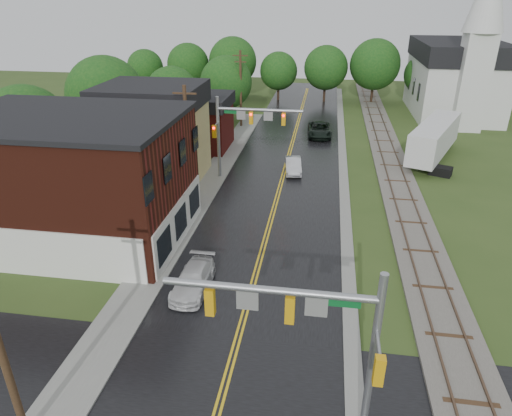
% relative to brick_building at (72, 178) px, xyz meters
% --- Properties ---
extents(main_road, '(10.00, 90.00, 0.02)m').
position_rel_brick_building_xyz_m(main_road, '(12.48, 15.00, -4.15)').
color(main_road, black).
rests_on(main_road, ground).
extents(cross_road, '(60.00, 9.00, 0.02)m').
position_rel_brick_building_xyz_m(cross_road, '(12.48, -13.00, -4.15)').
color(cross_road, black).
rests_on(cross_road, ground).
extents(curb_right, '(0.80, 70.00, 0.12)m').
position_rel_brick_building_xyz_m(curb_right, '(17.88, 20.00, -4.15)').
color(curb_right, gray).
rests_on(curb_right, ground).
extents(sidewalk_left, '(2.40, 50.00, 0.12)m').
position_rel_brick_building_xyz_m(sidewalk_left, '(6.28, 10.00, -4.15)').
color(sidewalk_left, gray).
rests_on(sidewalk_left, ground).
extents(brick_building, '(14.30, 10.30, 8.30)m').
position_rel_brick_building_xyz_m(brick_building, '(0.00, 0.00, 0.00)').
color(brick_building, '#47190F').
rests_on(brick_building, ground).
extents(yellow_house, '(8.00, 7.00, 6.40)m').
position_rel_brick_building_xyz_m(yellow_house, '(1.48, 11.00, -0.95)').
color(yellow_house, tan).
rests_on(yellow_house, ground).
extents(darkred_building, '(7.00, 6.00, 4.40)m').
position_rel_brick_building_xyz_m(darkred_building, '(2.48, 20.00, -1.95)').
color(darkred_building, '#3F0F0C').
rests_on(darkred_building, ground).
extents(church, '(10.40, 18.40, 20.00)m').
position_rel_brick_building_xyz_m(church, '(32.48, 38.74, 1.68)').
color(church, silver).
rests_on(church, ground).
extents(railroad, '(3.20, 80.00, 0.30)m').
position_rel_brick_building_xyz_m(railroad, '(22.48, 20.00, -4.05)').
color(railroad, '#59544C').
rests_on(railroad, ground).
extents(traffic_signal_near, '(7.34, 0.30, 7.20)m').
position_rel_brick_building_xyz_m(traffic_signal_near, '(15.96, -13.00, 0.82)').
color(traffic_signal_near, gray).
rests_on(traffic_signal_near, ground).
extents(traffic_signal_far, '(7.34, 0.43, 7.20)m').
position_rel_brick_building_xyz_m(traffic_signal_far, '(9.01, 12.00, 0.82)').
color(traffic_signal_far, gray).
rests_on(traffic_signal_far, ground).
extents(utility_pole_b, '(1.80, 0.28, 9.00)m').
position_rel_brick_building_xyz_m(utility_pole_b, '(5.68, 7.00, 0.57)').
color(utility_pole_b, '#382616').
rests_on(utility_pole_b, ground).
extents(utility_pole_c, '(1.80, 0.28, 9.00)m').
position_rel_brick_building_xyz_m(utility_pole_c, '(5.68, 29.00, 0.57)').
color(utility_pole_c, '#382616').
rests_on(utility_pole_c, ground).
extents(tree_left_a, '(6.80, 6.80, 8.67)m').
position_rel_brick_building_xyz_m(tree_left_a, '(-7.36, 6.90, 0.96)').
color(tree_left_a, black).
rests_on(tree_left_a, ground).
extents(tree_left_b, '(7.60, 7.60, 9.69)m').
position_rel_brick_building_xyz_m(tree_left_b, '(-5.36, 16.90, 1.57)').
color(tree_left_b, black).
rests_on(tree_left_b, ground).
extents(tree_left_c, '(6.00, 6.00, 7.65)m').
position_rel_brick_building_xyz_m(tree_left_c, '(-1.36, 24.90, 0.36)').
color(tree_left_c, black).
rests_on(tree_left_c, ground).
extents(tree_left_e, '(6.40, 6.40, 8.16)m').
position_rel_brick_building_xyz_m(tree_left_e, '(3.64, 30.90, 0.66)').
color(tree_left_e, black).
rests_on(tree_left_e, ground).
extents(suv_dark, '(2.93, 5.72, 1.55)m').
position_rel_brick_building_xyz_m(suv_dark, '(15.33, 26.28, -3.38)').
color(suv_dark, black).
rests_on(suv_dark, ground).
extents(sedan_silver, '(1.88, 4.10, 1.30)m').
position_rel_brick_building_xyz_m(sedan_silver, '(13.28, 14.24, -3.50)').
color(sedan_silver, silver).
rests_on(sedan_silver, ground).
extents(pickup_white, '(1.83, 4.38, 1.26)m').
position_rel_brick_building_xyz_m(pickup_white, '(9.28, -5.00, -3.52)').
color(pickup_white, silver).
rests_on(pickup_white, ground).
extents(semi_trailer, '(6.85, 11.71, 3.71)m').
position_rel_brick_building_xyz_m(semi_trailer, '(26.57, 19.83, -1.93)').
color(semi_trailer, black).
rests_on(semi_trailer, ground).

